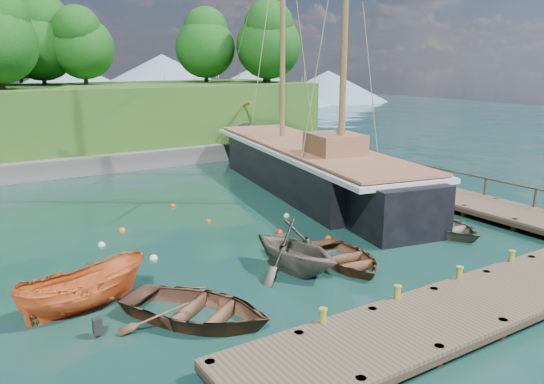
{
  "coord_description": "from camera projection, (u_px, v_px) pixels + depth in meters",
  "views": [
    {
      "loc": [
        -12.77,
        -16.21,
        8.04
      ],
      "look_at": [
        0.15,
        4.27,
        2.0
      ],
      "focal_mm": 35.0,
      "sensor_mm": 36.0,
      "label": 1
    }
  ],
  "objects": [
    {
      "name": "ground",
      "position": [
        324.0,
        261.0,
        21.87
      ],
      "size": [
        160.0,
        160.0,
        0.0
      ],
      "primitive_type": "plane",
      "color": "#133329",
      "rests_on": "ground"
    },
    {
      "name": "bollard_1",
      "position": [
        396.0,
        315.0,
        17.16
      ],
      "size": [
        0.26,
        0.26,
        0.45
      ],
      "primitive_type": "cylinder",
      "color": "olive",
      "rests_on": "ground"
    },
    {
      "name": "dock_east",
      "position": [
        401.0,
        184.0,
        33.46
      ],
      "size": [
        3.2,
        24.0,
        1.1
      ],
      "color": "#483A2B",
      "rests_on": "ground"
    },
    {
      "name": "schooner",
      "position": [
        308.0,
        170.0,
        33.85
      ],
      "size": [
        9.35,
        29.21,
        21.88
      ],
      "rotation": [
        0.0,
        0.0,
        -0.19
      ],
      "color": "black",
      "rests_on": "ground"
    },
    {
      "name": "mooring_buoy_7",
      "position": [
        328.0,
        239.0,
        24.47
      ],
      "size": [
        0.32,
        0.32,
        0.32
      ],
      "primitive_type": "sphere",
      "color": "#F94508",
      "rests_on": "ground"
    },
    {
      "name": "mooring_buoy_1",
      "position": [
        208.0,
        222.0,
        27.11
      ],
      "size": [
        0.28,
        0.28,
        0.28
      ],
      "primitive_type": "sphere",
      "color": "#E45400",
      "rests_on": "ground"
    },
    {
      "name": "bollard_3",
      "position": [
        509.0,
        276.0,
        20.27
      ],
      "size": [
        0.26,
        0.26,
        0.45
      ],
      "primitive_type": "cylinder",
      "color": "olive",
      "rests_on": "ground"
    },
    {
      "name": "distant_ridge",
      "position": [
        65.0,
        85.0,
        80.48
      ],
      "size": [
        117.0,
        40.0,
        10.0
      ],
      "color": "#728CA5",
      "rests_on": "ground"
    },
    {
      "name": "cabin_boat_white",
      "position": [
        402.0,
        220.0,
        27.48
      ],
      "size": [
        3.68,
        5.32,
        1.93
      ],
      "primitive_type": "imported",
      "rotation": [
        0.0,
        0.0,
        0.4
      ],
      "color": "beige",
      "rests_on": "ground"
    },
    {
      "name": "rowboat_1",
      "position": [
        294.0,
        271.0,
        20.77
      ],
      "size": [
        4.33,
        4.78,
        2.19
      ],
      "primitive_type": "imported",
      "rotation": [
        0.0,
        0.0,
        0.2
      ],
      "color": "#5B564B",
      "rests_on": "ground"
    },
    {
      "name": "rowboat_2",
      "position": [
        346.0,
        265.0,
        21.39
      ],
      "size": [
        3.65,
        4.62,
        0.87
      ],
      "primitive_type": "imported",
      "rotation": [
        0.0,
        0.0,
        -0.17
      ],
      "color": "brown",
      "rests_on": "ground"
    },
    {
      "name": "motorboat_orange",
      "position": [
        85.0,
        310.0,
        17.54
      ],
      "size": [
        4.55,
        2.27,
        1.68
      ],
      "primitive_type": "imported",
      "rotation": [
        0.0,
        0.0,
        1.72
      ],
      "color": "orange",
      "rests_on": "ground"
    },
    {
      "name": "bollard_2",
      "position": [
        457.0,
        294.0,
        18.72
      ],
      "size": [
        0.26,
        0.26,
        0.45
      ],
      "primitive_type": "cylinder",
      "color": "olive",
      "rests_on": "ground"
    },
    {
      "name": "mooring_buoy_5",
      "position": [
        173.0,
        207.0,
        29.91
      ],
      "size": [
        0.33,
        0.33,
        0.33
      ],
      "primitive_type": "sphere",
      "color": "#D74B01",
      "rests_on": "ground"
    },
    {
      "name": "dock_near",
      "position": [
        493.0,
        298.0,
        17.46
      ],
      "size": [
        20.0,
        3.2,
        1.1
      ],
      "color": "#483A2B",
      "rests_on": "ground"
    },
    {
      "name": "rowboat_0",
      "position": [
        197.0,
        320.0,
        16.84
      ],
      "size": [
        5.86,
        6.19,
        1.04
      ],
      "primitive_type": "imported",
      "rotation": [
        0.0,
        0.0,
        0.62
      ],
      "color": "brown",
      "rests_on": "ground"
    },
    {
      "name": "mooring_buoy_6",
      "position": [
        102.0,
        246.0,
        23.63
      ],
      "size": [
        0.32,
        0.32,
        0.32
      ],
      "primitive_type": "sphere",
      "color": "white",
      "rests_on": "ground"
    },
    {
      "name": "mooring_buoy_3",
      "position": [
        287.0,
        216.0,
        28.03
      ],
      "size": [
        0.31,
        0.31,
        0.31
      ],
      "primitive_type": "sphere",
      "color": "silver",
      "rests_on": "ground"
    },
    {
      "name": "mooring_buoy_0",
      "position": [
        154.0,
        259.0,
        22.04
      ],
      "size": [
        0.34,
        0.34,
        0.34
      ],
      "primitive_type": "sphere",
      "color": "white",
      "rests_on": "ground"
    },
    {
      "name": "rowboat_3",
      "position": [
        440.0,
        232.0,
        25.49
      ],
      "size": [
        3.35,
        4.63,
        0.95
      ],
      "primitive_type": "imported",
      "rotation": [
        0.0,
        0.0,
        -0.02
      ],
      "color": "#625C4F",
      "rests_on": "ground"
    },
    {
      "name": "mooring_buoy_2",
      "position": [
        279.0,
        234.0,
        25.27
      ],
      "size": [
        0.35,
        0.35,
        0.35
      ],
      "primitive_type": "sphere",
      "color": "#F22002",
      "rests_on": "ground"
    },
    {
      "name": "bollard_0",
      "position": [
        322.0,
        341.0,
        15.61
      ],
      "size": [
        0.26,
        0.26,
        0.45
      ],
      "primitive_type": "cylinder",
      "color": "olive",
      "rests_on": "ground"
    },
    {
      "name": "rowboat_4",
      "position": [
        382.0,
        231.0,
        25.67
      ],
      "size": [
        3.08,
        4.18,
        0.84
      ],
      "primitive_type": "imported",
      "rotation": [
        0.0,
        0.0,
        -0.05
      ],
      "color": "brown",
      "rests_on": "ground"
    },
    {
      "name": "mooring_buoy_4",
      "position": [
        122.0,
        231.0,
        25.6
      ],
      "size": [
        0.35,
        0.35,
        0.35
      ],
      "primitive_type": "sphere",
      "color": "orange",
      "rests_on": "ground"
    }
  ]
}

